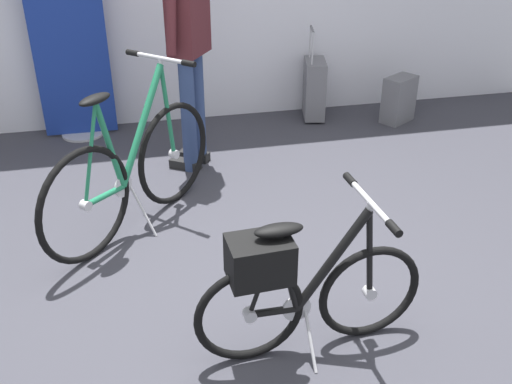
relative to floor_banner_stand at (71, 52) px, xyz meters
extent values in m
plane|color=#38383F|center=(0.95, -2.49, -0.73)|extent=(6.83, 6.83, 0.00)
cylinder|color=#B7B7BC|center=(0.00, 0.00, -0.72)|extent=(0.36, 0.36, 0.02)
cube|color=navy|center=(0.00, 0.00, 0.10)|extent=(0.60, 0.02, 1.61)
torus|color=black|center=(1.47, -2.90, -0.47)|extent=(0.52, 0.07, 0.52)
cylinder|color=#B7B7BC|center=(1.47, -2.90, -0.47)|extent=(0.06, 0.05, 0.06)
torus|color=black|center=(0.87, -2.93, -0.47)|extent=(0.52, 0.07, 0.52)
cylinder|color=#B7B7BC|center=(0.87, -2.93, -0.47)|extent=(0.06, 0.05, 0.06)
cylinder|color=black|center=(0.98, -2.92, -0.47)|extent=(0.23, 0.05, 0.05)
cylinder|color=black|center=(1.26, -2.91, -0.24)|extent=(0.36, 0.06, 0.50)
cylinder|color=black|center=(1.05, -2.92, -0.27)|extent=(0.13, 0.04, 0.44)
cylinder|color=black|center=(0.98, -2.92, -0.47)|extent=(0.23, 0.04, 0.04)
cylinder|color=black|center=(1.44, -2.90, -0.23)|extent=(0.08, 0.03, 0.47)
cylinder|color=black|center=(0.94, -2.93, -0.26)|extent=(0.15, 0.03, 0.42)
ellipsoid|color=black|center=(1.00, -2.92, -0.03)|extent=(0.22, 0.10, 0.05)
cylinder|color=#B7B7BC|center=(1.42, -2.90, 0.02)|extent=(0.03, 0.03, 0.04)
cylinder|color=#B7B7BC|center=(1.42, -2.90, 0.04)|extent=(0.05, 0.44, 0.03)
cylinder|color=black|center=(1.43, -3.12, 0.04)|extent=(0.04, 0.09, 0.04)
cylinder|color=black|center=(1.41, -2.68, 0.04)|extent=(0.04, 0.09, 0.04)
cylinder|color=#B7B7BC|center=(1.10, -2.92, -0.48)|extent=(0.14, 0.02, 0.14)
cylinder|color=#B7B7BC|center=(1.14, -3.01, -0.61)|extent=(0.03, 0.19, 0.24)
cube|color=black|center=(0.92, -2.93, -0.17)|extent=(0.29, 0.21, 0.20)
torus|color=black|center=(0.69, -1.33, -0.37)|extent=(0.52, 0.54, 0.70)
cylinder|color=#B7B7BC|center=(0.69, -1.33, -0.37)|extent=(0.08, 0.08, 0.06)
torus|color=black|center=(0.13, -1.91, -0.37)|extent=(0.52, 0.54, 0.70)
cylinder|color=#B7B7BC|center=(0.13, -1.91, -0.37)|extent=(0.08, 0.08, 0.06)
cylinder|color=#1E724C|center=(0.23, -1.80, -0.38)|extent=(0.24, 0.25, 0.05)
cylinder|color=#1E724C|center=(0.49, -1.53, -0.07)|extent=(0.36, 0.37, 0.68)
cylinder|color=#1E724C|center=(0.30, -1.74, -0.10)|extent=(0.14, 0.14, 0.59)
cylinder|color=#1E724C|center=(0.23, -1.80, -0.38)|extent=(0.23, 0.24, 0.04)
cylinder|color=#1E724C|center=(0.67, -1.35, -0.06)|extent=(0.09, 0.09, 0.64)
cylinder|color=#1E724C|center=(0.19, -1.85, -0.09)|extent=(0.15, 0.16, 0.57)
ellipsoid|color=black|center=(0.25, -1.78, 0.21)|extent=(0.22, 0.22, 0.05)
cylinder|color=#B7B7BC|center=(0.64, -1.38, 0.28)|extent=(0.03, 0.03, 0.04)
cylinder|color=#B7B7BC|center=(0.64, -1.38, 0.30)|extent=(0.34, 0.32, 0.03)
cylinder|color=black|center=(0.80, -1.53, 0.30)|extent=(0.09, 0.09, 0.04)
cylinder|color=black|center=(0.49, -1.22, 0.30)|extent=(0.09, 0.09, 0.04)
cylinder|color=#B7B7BC|center=(0.34, -1.69, -0.39)|extent=(0.11, 0.11, 0.14)
cylinder|color=#B7B7BC|center=(0.44, -1.71, -0.57)|extent=(0.15, 0.15, 0.32)
cylinder|color=navy|center=(0.93, -0.75, -0.28)|extent=(0.11, 0.11, 0.89)
cube|color=black|center=(0.89, -0.72, -0.69)|extent=(0.25, 0.21, 0.07)
cylinder|color=navy|center=(0.84, -0.88, -0.28)|extent=(0.11, 0.11, 0.89)
cube|color=black|center=(0.80, -0.85, -0.69)|extent=(0.25, 0.21, 0.07)
cube|color=#4C1E23|center=(0.89, -0.81, 0.50)|extent=(0.34, 0.38, 0.68)
cylinder|color=#4C1E23|center=(0.76, -0.98, 0.50)|extent=(0.11, 0.07, 0.58)
cube|color=slate|center=(2.09, -0.05, -0.45)|extent=(0.25, 0.39, 0.52)
cylinder|color=#B7B7BC|center=(2.02, -0.15, -0.05)|extent=(0.02, 0.02, 0.28)
cylinder|color=#B7B7BC|center=(2.07, 0.07, -0.05)|extent=(0.02, 0.02, 0.28)
cylinder|color=slate|center=(2.04, -0.04, 0.09)|extent=(0.07, 0.23, 0.02)
cylinder|color=black|center=(2.11, -0.19, -0.71)|extent=(0.04, 0.03, 0.04)
cylinder|color=black|center=(2.17, 0.06, -0.71)|extent=(0.04, 0.03, 0.04)
cube|color=slate|center=(2.81, -0.30, -0.52)|extent=(0.35, 0.31, 0.42)
cube|color=gray|center=(2.76, -0.21, -0.58)|extent=(0.20, 0.14, 0.18)
camera|label=1|loc=(0.45, -4.95, 1.31)|focal=41.14mm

